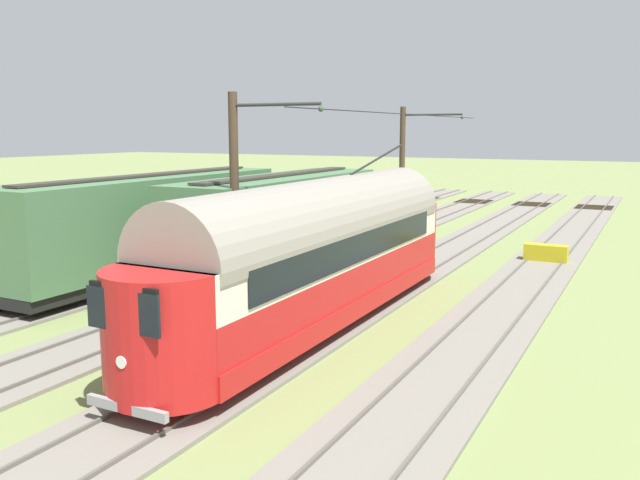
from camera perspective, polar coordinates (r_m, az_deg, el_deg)
The scene contains 12 objects.
ground_plane at distance 24.22m, azimuth 0.01°, elevation -4.08°, with size 220.00×220.00×0.00m, color olive.
track_streetcar_siding at distance 22.36m, azimuth 15.73°, elevation -5.47°, with size 2.80×80.00×0.18m.
track_adjacent_siding at distance 23.59m, azimuth 5.15°, elevation -4.36°, with size 2.80×80.00×0.18m.
track_third_siding at distance 25.53m, azimuth -4.08°, elevation -3.27°, with size 2.80×80.00×0.18m.
track_outer_siding at distance 28.05m, azimuth -11.82°, elevation -2.30°, with size 2.80×80.00×0.18m.
vintage_streetcar at distance 19.05m, azimuth 0.02°, elevation -0.89°, with size 2.65×16.05×4.99m.
coach_adjacent at distance 26.29m, azimuth -14.54°, elevation 1.49°, with size 2.96×13.37×3.85m.
coach_far_siding at distance 25.67m, azimuth -3.42°, elevation 1.59°, with size 2.96×11.47×3.85m.
catenary_pole_foreground at distance 33.42m, azimuth 7.24°, elevation 5.82°, with size 3.19×0.28×6.81m.
catenary_pole_mid_near at distance 20.36m, azimuth -7.15°, elevation 3.49°, with size 3.19×0.28×6.81m.
overhead_wire_run at distance 26.19m, azimuth 7.98°, elevation 10.70°, with size 2.99×18.62×0.18m.
track_end_bumper at distance 30.11m, azimuth 18.93°, elevation -1.14°, with size 1.80×0.60×0.80m, color #B2A519.
Camera 1 is at (-10.81, 20.91, 5.69)m, focal length 37.05 mm.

